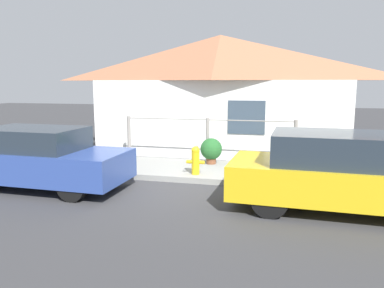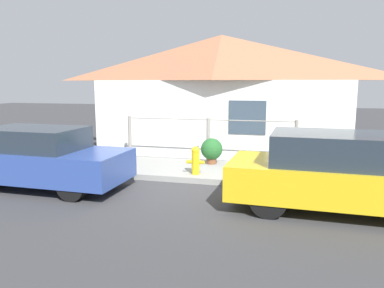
# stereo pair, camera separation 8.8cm
# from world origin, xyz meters

# --- Properties ---
(ground_plane) EXTENTS (60.00, 60.00, 0.00)m
(ground_plane) POSITION_xyz_m (0.00, 0.00, 0.00)
(ground_plane) COLOR #38383A
(sidewalk) EXTENTS (24.00, 2.14, 0.14)m
(sidewalk) POSITION_xyz_m (0.00, 1.07, 0.07)
(sidewalk) COLOR gray
(sidewalk) RESTS_ON ground_plane
(house) EXTENTS (8.38, 2.23, 3.87)m
(house) POSITION_xyz_m (0.00, 3.86, 3.00)
(house) COLOR white
(house) RESTS_ON ground_plane
(fence) EXTENTS (4.90, 0.10, 1.24)m
(fence) POSITION_xyz_m (0.00, 1.99, 0.82)
(fence) COLOR gray
(fence) RESTS_ON sidewalk
(car_left) EXTENTS (3.97, 1.70, 1.37)m
(car_left) POSITION_xyz_m (-3.22, -1.15, 0.68)
(car_left) COLOR #2D4793
(car_left) RESTS_ON ground_plane
(car_right) EXTENTS (4.27, 1.89, 1.45)m
(car_right) POSITION_xyz_m (3.19, -1.15, 0.73)
(car_right) COLOR gold
(car_right) RESTS_ON ground_plane
(fire_hydrant) EXTENTS (0.45, 0.20, 0.70)m
(fire_hydrant) POSITION_xyz_m (0.03, 0.37, 0.50)
(fire_hydrant) COLOR yellow
(fire_hydrant) RESTS_ON sidewalk
(potted_plant_near_hydrant) EXTENTS (0.60, 0.60, 0.71)m
(potted_plant_near_hydrant) POSITION_xyz_m (0.17, 1.66, 0.53)
(potted_plant_near_hydrant) COLOR brown
(potted_plant_near_hydrant) RESTS_ON sidewalk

